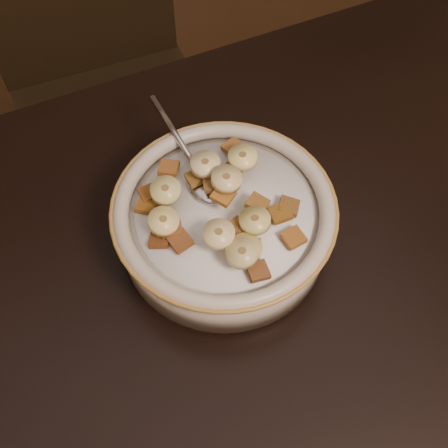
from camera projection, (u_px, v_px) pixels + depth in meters
name	position (u px, v px, depth m)	size (l,w,h in m)	color
table	(303.00, 370.00, 0.56)	(1.40, 0.90, 0.04)	black
chair	(114.00, 108.00, 1.15)	(0.39, 0.39, 0.87)	black
cereal_bowl	(224.00, 226.00, 0.60)	(0.22, 0.22, 0.05)	#ABA7A3
milk	(224.00, 212.00, 0.58)	(0.18, 0.18, 0.00)	white
spoon	(207.00, 185.00, 0.59)	(0.04, 0.05, 0.01)	#B1B7C1
cereal_square_0	(196.00, 177.00, 0.59)	(0.02, 0.02, 0.01)	brown
cereal_square_1	(258.00, 222.00, 0.55)	(0.02, 0.02, 0.01)	#8B5D1C
cereal_square_2	(150.00, 193.00, 0.58)	(0.02, 0.02, 0.01)	#934E19
cereal_square_3	(233.00, 147.00, 0.61)	(0.02, 0.02, 0.01)	brown
cereal_square_4	(250.00, 247.00, 0.54)	(0.02, 0.02, 0.01)	#955B32
cereal_square_5	(213.00, 176.00, 0.58)	(0.02, 0.02, 0.01)	#945A24
cereal_square_6	(232.00, 169.00, 0.59)	(0.02, 0.02, 0.01)	brown
cereal_square_7	(236.00, 229.00, 0.55)	(0.02, 0.02, 0.01)	brown
cereal_square_8	(289.00, 206.00, 0.57)	(0.02, 0.02, 0.01)	brown
cereal_square_9	(172.00, 229.00, 0.56)	(0.02, 0.02, 0.01)	brown
cereal_square_10	(280.00, 213.00, 0.56)	(0.02, 0.02, 0.01)	brown
cereal_square_11	(147.00, 205.00, 0.58)	(0.02, 0.02, 0.01)	#8B5919
cereal_square_12	(169.00, 168.00, 0.60)	(0.02, 0.02, 0.01)	brown
cereal_square_13	(294.00, 238.00, 0.55)	(0.02, 0.02, 0.01)	brown
cereal_square_14	(223.00, 195.00, 0.56)	(0.02, 0.02, 0.01)	#9D6A22
cereal_square_15	(160.00, 239.00, 0.55)	(0.02, 0.02, 0.01)	brown
cereal_square_16	(213.00, 184.00, 0.57)	(0.02, 0.02, 0.01)	brown
cereal_square_17	(257.00, 203.00, 0.56)	(0.02, 0.02, 0.01)	brown
cereal_square_18	(180.00, 241.00, 0.55)	(0.02, 0.02, 0.01)	brown
cereal_square_19	(258.00, 271.00, 0.53)	(0.02, 0.02, 0.01)	brown
banana_slice_0	(255.00, 221.00, 0.54)	(0.03, 0.03, 0.01)	#E9D583
banana_slice_1	(226.00, 179.00, 0.56)	(0.03, 0.03, 0.01)	#E0C787
banana_slice_2	(205.00, 164.00, 0.57)	(0.03, 0.03, 0.01)	beige
banana_slice_3	(246.00, 249.00, 0.53)	(0.03, 0.03, 0.01)	#D1BE6B
banana_slice_4	(243.00, 157.00, 0.59)	(0.03, 0.03, 0.01)	#F9EB78
banana_slice_5	(242.00, 253.00, 0.53)	(0.03, 0.03, 0.01)	#D3B874
banana_slice_6	(164.00, 221.00, 0.55)	(0.03, 0.03, 0.01)	#F1DA74
banana_slice_7	(219.00, 234.00, 0.53)	(0.03, 0.03, 0.01)	#F5E6A6
banana_slice_8	(166.00, 191.00, 0.56)	(0.03, 0.03, 0.01)	#FFEF92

